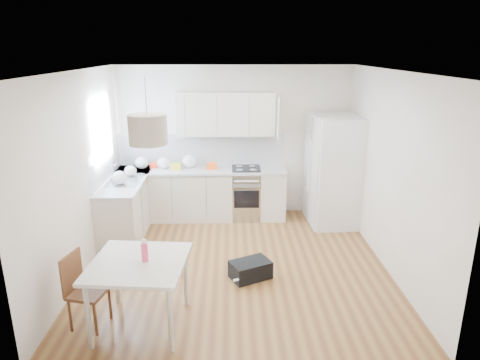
# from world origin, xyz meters

# --- Properties ---
(floor) EXTENTS (4.20, 4.20, 0.00)m
(floor) POSITION_xyz_m (0.00, 0.00, 0.00)
(floor) COLOR brown
(floor) RESTS_ON ground
(ceiling) EXTENTS (4.20, 4.20, 0.00)m
(ceiling) POSITION_xyz_m (0.00, 0.00, 2.70)
(ceiling) COLOR white
(ceiling) RESTS_ON wall_back
(wall_back) EXTENTS (4.20, 0.00, 4.20)m
(wall_back) POSITION_xyz_m (0.00, 2.10, 1.35)
(wall_back) COLOR silver
(wall_back) RESTS_ON floor
(wall_left) EXTENTS (0.00, 4.20, 4.20)m
(wall_left) POSITION_xyz_m (-2.10, 0.00, 1.35)
(wall_left) COLOR silver
(wall_left) RESTS_ON floor
(wall_right) EXTENTS (0.00, 4.20, 4.20)m
(wall_right) POSITION_xyz_m (2.10, 0.00, 1.35)
(wall_right) COLOR silver
(wall_right) RESTS_ON floor
(window_glassblock) EXTENTS (0.02, 1.00, 1.00)m
(window_glassblock) POSITION_xyz_m (-2.09, 1.15, 1.75)
(window_glassblock) COLOR #BFE0F9
(window_glassblock) RESTS_ON wall_left
(cabinets_back) EXTENTS (3.00, 0.60, 0.88)m
(cabinets_back) POSITION_xyz_m (-0.60, 1.80, 0.44)
(cabinets_back) COLOR beige
(cabinets_back) RESTS_ON floor
(cabinets_left) EXTENTS (0.60, 1.80, 0.88)m
(cabinets_left) POSITION_xyz_m (-1.80, 1.20, 0.44)
(cabinets_left) COLOR beige
(cabinets_left) RESTS_ON floor
(counter_back) EXTENTS (3.02, 0.64, 0.04)m
(counter_back) POSITION_xyz_m (-0.60, 1.80, 0.90)
(counter_back) COLOR silver
(counter_back) RESTS_ON cabinets_back
(counter_left) EXTENTS (0.64, 1.82, 0.04)m
(counter_left) POSITION_xyz_m (-1.80, 1.20, 0.90)
(counter_left) COLOR silver
(counter_left) RESTS_ON cabinets_left
(backsplash_back) EXTENTS (3.00, 0.01, 0.58)m
(backsplash_back) POSITION_xyz_m (-0.60, 2.09, 1.21)
(backsplash_back) COLOR silver
(backsplash_back) RESTS_ON wall_back
(backsplash_left) EXTENTS (0.01, 1.80, 0.58)m
(backsplash_left) POSITION_xyz_m (-2.09, 1.20, 1.21)
(backsplash_left) COLOR silver
(backsplash_left) RESTS_ON wall_left
(upper_cabinets) EXTENTS (1.70, 0.32, 0.75)m
(upper_cabinets) POSITION_xyz_m (-0.15, 1.94, 1.88)
(upper_cabinets) COLOR beige
(upper_cabinets) RESTS_ON wall_back
(range_oven) EXTENTS (0.50, 0.61, 0.88)m
(range_oven) POSITION_xyz_m (0.20, 1.80, 0.44)
(range_oven) COLOR #B2B4B7
(range_oven) RESTS_ON floor
(sink) EXTENTS (0.50, 0.80, 0.16)m
(sink) POSITION_xyz_m (-1.80, 1.15, 0.92)
(sink) COLOR #B2B4B7
(sink) RESTS_ON counter_left
(refrigerator) EXTENTS (0.95, 1.00, 1.89)m
(refrigerator) POSITION_xyz_m (1.71, 1.53, 0.95)
(refrigerator) COLOR white
(refrigerator) RESTS_ON floor
(dining_table) EXTENTS (1.08, 1.08, 0.79)m
(dining_table) POSITION_xyz_m (-1.08, -1.38, 0.70)
(dining_table) COLOR beige
(dining_table) RESTS_ON floor
(dining_chair) EXTENTS (0.44, 0.44, 0.85)m
(dining_chair) POSITION_xyz_m (-1.65, -1.37, 0.43)
(dining_chair) COLOR #4E3017
(dining_chair) RESTS_ON floor
(drink_bottle) EXTENTS (0.08, 0.08, 0.25)m
(drink_bottle) POSITION_xyz_m (-1.00, -1.37, 0.91)
(drink_bottle) COLOR #F54466
(drink_bottle) RESTS_ON dining_table
(gym_bag) EXTENTS (0.61, 0.53, 0.24)m
(gym_bag) POSITION_xyz_m (0.18, -0.38, 0.12)
(gym_bag) COLOR black
(gym_bag) RESTS_ON floor
(pendant_lamp) EXTENTS (0.43, 0.43, 0.31)m
(pendant_lamp) POSITION_xyz_m (-0.92, -1.19, 2.18)
(pendant_lamp) COLOR tan
(pendant_lamp) RESTS_ON ceiling
(grocery_bag_a) EXTENTS (0.24, 0.20, 0.21)m
(grocery_bag_a) POSITION_xyz_m (-1.65, 1.84, 1.03)
(grocery_bag_a) COLOR white
(grocery_bag_a) RESTS_ON counter_back
(grocery_bag_b) EXTENTS (0.23, 0.19, 0.21)m
(grocery_bag_b) POSITION_xyz_m (-1.26, 1.84, 1.02)
(grocery_bag_b) COLOR white
(grocery_bag_b) RESTS_ON counter_back
(grocery_bag_c) EXTENTS (0.26, 0.22, 0.24)m
(grocery_bag_c) POSITION_xyz_m (-0.81, 1.89, 1.04)
(grocery_bag_c) COLOR white
(grocery_bag_c) RESTS_ON counter_back
(grocery_bag_d) EXTENTS (0.20, 0.17, 0.18)m
(grocery_bag_d) POSITION_xyz_m (-1.75, 1.40, 1.01)
(grocery_bag_d) COLOR white
(grocery_bag_d) RESTS_ON counter_back
(grocery_bag_e) EXTENTS (0.24, 0.20, 0.21)m
(grocery_bag_e) POSITION_xyz_m (-1.82, 0.95, 1.03)
(grocery_bag_e) COLOR white
(grocery_bag_e) RESTS_ON counter_left
(snack_orange) EXTENTS (0.18, 0.11, 0.12)m
(snack_orange) POSITION_xyz_m (-0.40, 1.78, 0.98)
(snack_orange) COLOR #EA4F14
(snack_orange) RESTS_ON counter_back
(snack_yellow) EXTENTS (0.17, 0.11, 0.11)m
(snack_yellow) POSITION_xyz_m (-1.03, 1.80, 0.98)
(snack_yellow) COLOR yellow
(snack_yellow) RESTS_ON counter_back
(snack_red) EXTENTS (0.15, 0.10, 0.10)m
(snack_red) POSITION_xyz_m (-1.45, 1.90, 0.97)
(snack_red) COLOR red
(snack_red) RESTS_ON counter_back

